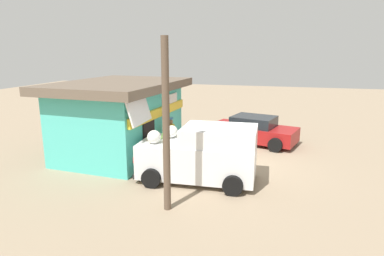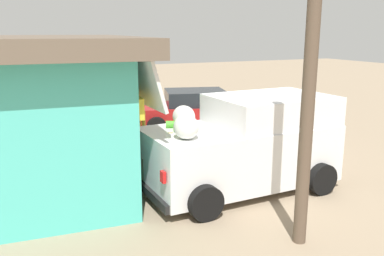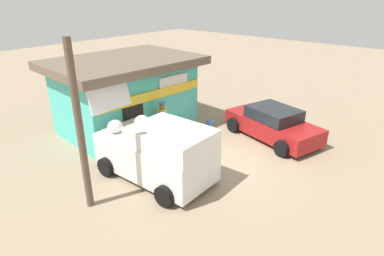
# 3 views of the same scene
# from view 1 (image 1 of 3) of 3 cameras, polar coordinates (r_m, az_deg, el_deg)

# --- Properties ---
(ground_plane) EXTENTS (60.00, 60.00, 0.00)m
(ground_plane) POSITION_cam_1_polar(r_m,az_deg,el_deg) (13.41, 7.97, -6.04)
(ground_plane) COLOR gray
(storefront_bar) EXTENTS (6.29, 4.77, 3.13)m
(storefront_bar) POSITION_cam_1_polar(r_m,az_deg,el_deg) (14.41, -12.18, 1.84)
(storefront_bar) COLOR #4CC6B7
(storefront_bar) RESTS_ON ground_plane
(delivery_van) EXTENTS (2.35, 4.29, 2.92)m
(delivery_van) POSITION_cam_1_polar(r_m,az_deg,el_deg) (11.34, 1.57, -4.39)
(delivery_van) COLOR white
(delivery_van) RESTS_ON ground_plane
(parked_sedan) EXTENTS (2.91, 4.35, 1.31)m
(parked_sedan) POSITION_cam_1_polar(r_m,az_deg,el_deg) (16.29, 10.50, -0.40)
(parked_sedan) COLOR maroon
(parked_sedan) RESTS_ON ground_plane
(vendor_standing) EXTENTS (0.47, 0.49, 1.72)m
(vendor_standing) POSITION_cam_1_polar(r_m,az_deg,el_deg) (13.65, -3.74, -1.24)
(vendor_standing) COLOR #4C4C51
(vendor_standing) RESTS_ON ground_plane
(customer_bending) EXTENTS (0.72, 0.69, 1.35)m
(customer_bending) POSITION_cam_1_polar(r_m,az_deg,el_deg) (12.20, -6.26, -3.89)
(customer_bending) COLOR #726047
(customer_bending) RESTS_ON ground_plane
(unloaded_banana_pile) EXTENTS (0.91, 0.87, 0.47)m
(unloaded_banana_pile) POSITION_cam_1_polar(r_m,az_deg,el_deg) (12.55, -12.56, -6.53)
(unloaded_banana_pile) COLOR silver
(unloaded_banana_pile) RESTS_ON ground_plane
(paint_bucket) EXTENTS (0.30, 0.30, 0.37)m
(paint_bucket) POSITION_cam_1_polar(r_m,az_deg,el_deg) (15.93, 0.89, -2.09)
(paint_bucket) COLOR blue
(paint_bucket) RESTS_ON ground_plane
(utility_pole) EXTENTS (0.20, 0.20, 4.76)m
(utility_pole) POSITION_cam_1_polar(r_m,az_deg,el_deg) (8.91, -4.47, 0.12)
(utility_pole) COLOR brown
(utility_pole) RESTS_ON ground_plane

